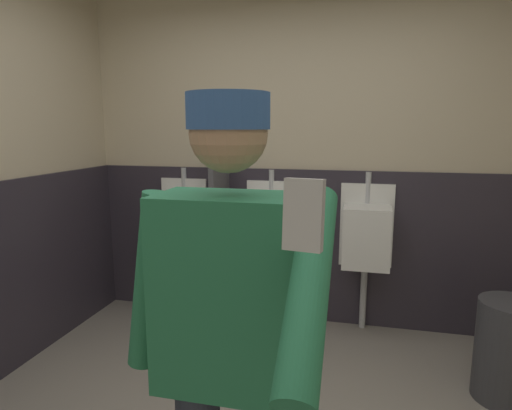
% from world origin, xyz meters
% --- Properties ---
extents(wall_back, '(3.99, 0.12, 2.81)m').
position_xyz_m(wall_back, '(0.00, 1.83, 1.41)').
color(wall_back, beige).
rests_on(wall_back, ground_plane).
extents(wainscot_band_back, '(3.39, 0.03, 1.24)m').
position_xyz_m(wainscot_band_back, '(0.00, 1.76, 0.62)').
color(wainscot_band_back, '#2D2833').
rests_on(wainscot_band_back, ground_plane).
extents(urinal_left, '(0.40, 0.34, 1.24)m').
position_xyz_m(urinal_left, '(-0.95, 1.61, 0.78)').
color(urinal_left, white).
rests_on(urinal_left, ground_plane).
extents(urinal_middle, '(0.40, 0.34, 1.24)m').
position_xyz_m(urinal_middle, '(-0.20, 1.61, 0.78)').
color(urinal_middle, white).
rests_on(urinal_middle, ground_plane).
extents(urinal_right, '(0.40, 0.34, 1.24)m').
position_xyz_m(urinal_right, '(0.55, 1.61, 0.78)').
color(urinal_right, white).
rests_on(urinal_right, ground_plane).
extents(privacy_divider_panel, '(0.04, 0.40, 0.90)m').
position_xyz_m(privacy_divider_panel, '(-0.58, 1.54, 0.95)').
color(privacy_divider_panel, '#4C4C51').
extents(person, '(0.64, 0.60, 1.66)m').
position_xyz_m(person, '(0.13, -0.52, 0.98)').
color(person, '#2D3342').
rests_on(person, ground_plane).
extents(cell_phone, '(0.06, 0.04, 0.11)m').
position_xyz_m(cell_phone, '(0.41, -1.02, 1.44)').
color(cell_phone, silver).
extents(trash_bin, '(0.37, 0.37, 0.60)m').
position_xyz_m(trash_bin, '(1.36, 0.94, 0.30)').
color(trash_bin, '#38383D').
rests_on(trash_bin, ground_plane).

